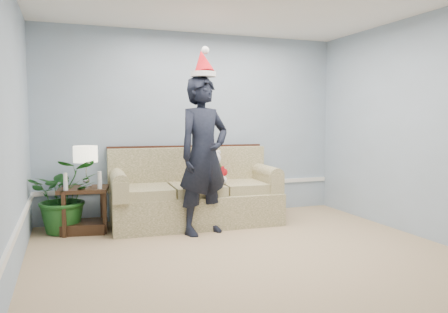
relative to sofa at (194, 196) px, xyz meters
name	(u,v)px	position (x,y,z in m)	size (l,w,h in m)	color
room_shell	(268,129)	(0.15, -2.03, 0.97)	(4.54, 5.04, 2.74)	tan
wainscot_trim	(127,208)	(-1.03, -0.85, 0.07)	(4.49, 4.99, 0.06)	white
sofa	(194,196)	(0.00, 0.00, 0.00)	(2.31, 1.08, 1.06)	brown
side_table	(84,215)	(-1.46, 0.00, -0.15)	(0.67, 0.59, 0.58)	#3C2215
table_lamp	(86,156)	(-1.43, -0.03, 0.60)	(0.30, 0.30, 0.53)	silver
candle_pair	(83,182)	(-1.47, -0.18, 0.30)	(0.45, 0.06, 0.22)	silver
houseplant	(65,196)	(-1.69, 0.07, 0.10)	(0.85, 0.74, 0.95)	#1C511C
man	(204,156)	(-0.04, -0.57, 0.61)	(0.72, 0.47, 1.97)	black
santa_hat	(203,64)	(-0.04, -0.55, 1.74)	(0.37, 0.40, 0.37)	silver
teddy_bear	(214,171)	(0.25, -0.13, 0.35)	(0.32, 0.35, 0.47)	silver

